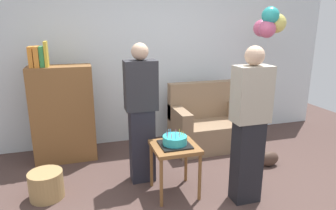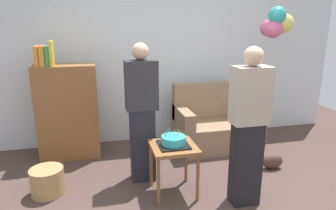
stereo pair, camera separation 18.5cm
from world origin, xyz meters
name	(u,v)px [view 1 (the left image)]	position (x,y,z in m)	size (l,w,h in m)	color
ground_plane	(204,204)	(0.00, 0.00, 0.00)	(8.00, 8.00, 0.00)	#4C3833
wall_back	(154,55)	(0.00, 2.05, 1.35)	(6.00, 0.10, 2.70)	silver
couch	(207,124)	(0.67, 1.44, 0.34)	(1.10, 0.70, 0.96)	#8C7054
bookshelf	(63,112)	(-1.40, 1.57, 0.68)	(0.80, 0.36, 1.61)	brown
side_table	(175,153)	(-0.23, 0.31, 0.48)	(0.48, 0.48, 0.57)	brown
birthday_cake	(175,141)	(-0.23, 0.31, 0.62)	(0.32, 0.32, 0.17)	black
person_blowing_candles	(141,114)	(-0.50, 0.71, 0.83)	(0.36, 0.22, 1.63)	#23232D
person_holding_cake	(249,126)	(0.45, -0.03, 0.83)	(0.36, 0.22, 1.63)	black
wicker_basket	(46,185)	(-1.58, 0.62, 0.15)	(0.36, 0.36, 0.30)	#A88451
handbag	(269,159)	(1.17, 0.56, 0.10)	(0.28, 0.14, 0.20)	#473328
balloon_bunch	(270,24)	(1.53, 1.32, 1.82)	(0.43, 0.42, 2.06)	silver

